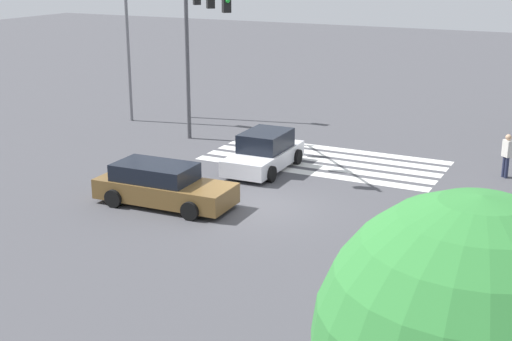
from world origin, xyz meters
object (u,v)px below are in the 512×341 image
pedestrian (507,154)px  street_light_pole_b (127,29)px  car_2 (264,152)px  street_light_pole_a (186,15)px  fire_hydrant (447,330)px  car_3 (162,185)px  traffic_signal_mast (199,24)px

pedestrian → street_light_pole_b: street_light_pole_b is taller
car_2 → pedestrian: bearing=108.4°
street_light_pole_a → fire_hydrant: bearing=135.0°
car_2 → fire_hydrant: size_ratio=4.97×
pedestrian → street_light_pole_a: street_light_pole_a is taller
street_light_pole_a → car_2: bearing=138.7°
car_3 → street_light_pole_a: street_light_pole_a is taller
traffic_signal_mast → car_2: traffic_signal_mast is taller
pedestrian → fire_hydrant: pedestrian is taller
car_2 → street_light_pole_b: bearing=-117.2°
car_3 → fire_hydrant: 11.76m
street_light_pole_a → fire_hydrant: street_light_pole_a is taller
fire_hydrant → street_light_pole_b: bearing=-38.0°
car_3 → street_light_pole_a: (6.42, -12.03, 4.55)m
traffic_signal_mast → street_light_pole_b: size_ratio=0.95×
street_light_pole_a → fire_hydrant: (-17.06, 17.04, -4.80)m
car_3 → fire_hydrant: bearing=-27.4°
car_2 → car_3: bearing=-14.8°
car_3 → street_light_pole_a: bearing=116.0°
car_2 → street_light_pole_a: street_light_pole_a is taller
car_2 → fire_hydrant: (-9.39, 10.31, -0.27)m
street_light_pole_a → traffic_signal_mast: bearing=126.4°
car_2 → car_3: size_ratio=0.89×
traffic_signal_mast → fire_hydrant: size_ratio=8.50×
traffic_signal_mast → car_3: (-2.44, 6.63, -4.72)m
car_3 → traffic_signal_mast: bearing=108.1°
car_3 → street_light_pole_b: (8.66, -10.06, 3.95)m
pedestrian → street_light_pole_a: 17.27m
fire_hydrant → car_3: bearing=-25.2°
traffic_signal_mast → pedestrian: traffic_signal_mast is taller
car_2 → street_light_pole_a: size_ratio=0.48×
traffic_signal_mast → car_2: size_ratio=1.71×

